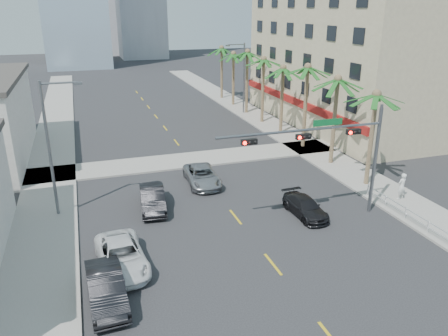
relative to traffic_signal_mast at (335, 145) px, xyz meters
name	(u,v)px	position (x,y,z in m)	size (l,w,h in m)	color
ground	(309,310)	(-5.78, -7.95, -5.06)	(260.00, 260.00, 0.00)	#262628
sidewalk_right	(318,153)	(6.22, 12.05, -4.99)	(4.00, 120.00, 0.15)	gray
sidewalk_left	(50,184)	(-17.78, 12.05, -4.99)	(4.00, 120.00, 0.15)	gray
sidewalk_cross	(191,160)	(-5.78, 14.05, -4.99)	(80.00, 4.00, 0.15)	gray
building_right	(355,59)	(16.21, 22.05, 2.43)	(15.25, 28.00, 15.00)	tan
traffic_signal_mast	(335,145)	(0.00, 0.00, 0.00)	(11.12, 0.54, 7.20)	slate
palm_tree_0	(376,95)	(5.82, 4.05, 2.02)	(4.80, 4.80, 7.80)	brown
palm_tree_1	(338,80)	(5.82, 9.25, 2.37)	(4.80, 4.80, 8.16)	brown
palm_tree_2	(308,68)	(5.82, 14.45, 2.72)	(4.80, 4.80, 8.52)	brown
palm_tree_3	(283,69)	(5.82, 19.65, 2.02)	(4.80, 4.80, 7.80)	brown
palm_tree_4	(264,60)	(5.82, 24.85, 2.37)	(4.80, 4.80, 8.16)	brown
palm_tree_5	(247,53)	(5.82, 30.05, 2.72)	(4.80, 4.80, 8.52)	brown
palm_tree_6	(233,54)	(5.82, 35.25, 2.02)	(4.80, 4.80, 7.80)	brown
palm_tree_7	(222,48)	(5.82, 40.45, 2.37)	(4.80, 4.80, 8.16)	brown
streetlight_left	(52,143)	(-16.78, 6.05, 0.00)	(2.55, 0.25, 9.00)	slate
streetlight_right	(243,75)	(5.21, 30.05, 0.00)	(2.55, 0.25, 9.00)	slate
guardrail	(406,212)	(4.52, -1.95, -4.39)	(0.08, 8.08, 1.00)	silver
car_parked_mid	(106,288)	(-14.58, -4.43, -4.29)	(1.63, 4.69, 1.54)	black
car_parked_far	(122,256)	(-13.58, -1.69, -4.34)	(2.39, 5.18, 1.44)	white
car_lane_left	(153,199)	(-10.78, 5.05, -4.30)	(1.62, 4.64, 1.53)	black
car_lane_center	(202,176)	(-6.34, 8.30, -4.36)	(2.33, 5.05, 1.40)	#A2A3A7
car_lane_right	(305,207)	(-1.28, 0.85, -4.45)	(1.71, 4.20, 1.22)	black
pedestrian	(402,186)	(6.37, 0.77, -3.93)	(0.71, 0.47, 1.96)	white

